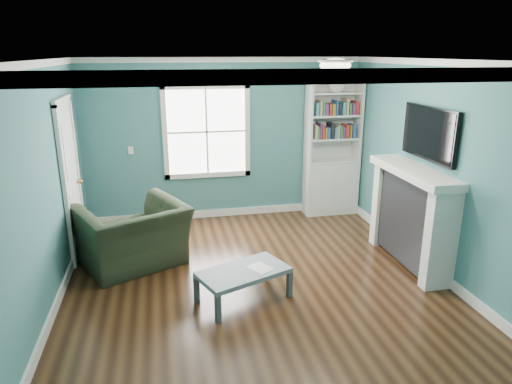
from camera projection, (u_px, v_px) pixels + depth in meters
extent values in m
plane|color=black|center=(257.00, 285.00, 5.46)|extent=(5.00, 5.00, 0.00)
plane|color=#41757C|center=(225.00, 140.00, 7.42)|extent=(4.50, 0.00, 4.50)
plane|color=#41757C|center=(342.00, 292.00, 2.74)|extent=(4.50, 0.00, 4.50)
plane|color=#41757C|center=(41.00, 193.00, 4.64)|extent=(0.00, 5.00, 5.00)
plane|color=#41757C|center=(438.00, 171.00, 5.52)|extent=(0.00, 5.00, 5.00)
plane|color=white|center=(257.00, 60.00, 4.70)|extent=(5.00, 5.00, 0.00)
cube|color=white|center=(227.00, 212.00, 7.77)|extent=(4.50, 0.03, 0.12)
cube|color=white|center=(58.00, 301.00, 5.01)|extent=(0.03, 5.00, 0.12)
cube|color=white|center=(426.00, 264.00, 5.88)|extent=(0.03, 5.00, 0.12)
cube|color=white|center=(224.00, 60.00, 7.03)|extent=(4.50, 0.04, 0.08)
cube|color=white|center=(353.00, 76.00, 2.39)|extent=(4.50, 0.04, 0.08)
cube|color=white|center=(24.00, 65.00, 4.28)|extent=(0.04, 5.00, 0.08)
cube|color=white|center=(450.00, 63.00, 5.14)|extent=(0.04, 5.00, 0.08)
cube|color=white|center=(207.00, 132.00, 7.31)|extent=(1.24, 0.01, 1.34)
cube|color=white|center=(165.00, 133.00, 7.17)|extent=(0.08, 0.06, 1.50)
cube|color=white|center=(247.00, 130.00, 7.43)|extent=(0.08, 0.06, 1.50)
cube|color=white|center=(208.00, 175.00, 7.51)|extent=(1.40, 0.06, 0.08)
cube|color=white|center=(205.00, 87.00, 7.09)|extent=(1.40, 0.06, 0.08)
cube|color=white|center=(207.00, 132.00, 7.30)|extent=(1.24, 0.03, 0.03)
cube|color=white|center=(207.00, 132.00, 7.30)|extent=(0.03, 0.03, 1.34)
cube|color=silver|center=(330.00, 187.00, 7.82)|extent=(0.90, 0.35, 0.90)
cube|color=silver|center=(309.00, 121.00, 7.40)|extent=(0.04, 0.35, 1.40)
cube|color=silver|center=(358.00, 120.00, 7.57)|extent=(0.04, 0.35, 1.40)
cube|color=silver|center=(330.00, 119.00, 7.64)|extent=(0.90, 0.02, 1.40)
cube|color=silver|center=(336.00, 78.00, 7.28)|extent=(0.90, 0.35, 0.04)
cube|color=silver|center=(332.00, 161.00, 7.68)|extent=(0.84, 0.33, 0.03)
cube|color=silver|center=(333.00, 138.00, 7.57)|extent=(0.84, 0.33, 0.03)
cube|color=silver|center=(334.00, 115.00, 7.46)|extent=(0.84, 0.33, 0.03)
cube|color=silver|center=(335.00, 93.00, 7.35)|extent=(0.84, 0.33, 0.03)
cube|color=tan|center=(333.00, 131.00, 7.51)|extent=(0.70, 0.25, 0.22)
cube|color=#33723F|center=(335.00, 108.00, 7.40)|extent=(0.70, 0.25, 0.22)
cylinder|color=beige|center=(337.00, 84.00, 7.26)|extent=(0.26, 0.06, 0.26)
cube|color=black|center=(412.00, 220.00, 5.88)|extent=(0.30, 1.20, 1.10)
cube|color=black|center=(409.00, 235.00, 5.93)|extent=(0.22, 0.65, 0.70)
cube|color=silver|center=(441.00, 240.00, 5.25)|extent=(0.36, 0.16, 1.20)
cube|color=silver|center=(386.00, 204.00, 6.50)|extent=(0.36, 0.16, 1.20)
cube|color=silver|center=(414.00, 172.00, 5.68)|extent=(0.44, 1.58, 0.10)
cube|color=black|center=(429.00, 133.00, 5.57)|extent=(0.06, 1.10, 0.65)
cube|color=silver|center=(71.00, 182.00, 6.04)|extent=(0.04, 0.80, 2.05)
cube|color=white|center=(65.00, 192.00, 5.62)|extent=(0.05, 0.08, 2.13)
cube|color=white|center=(77.00, 174.00, 6.46)|extent=(0.05, 0.08, 2.13)
cube|color=white|center=(62.00, 101.00, 5.73)|extent=(0.05, 0.98, 0.08)
sphere|color=#BF8C3F|center=(80.00, 181.00, 6.35)|extent=(0.07, 0.07, 0.07)
ellipsoid|color=white|center=(335.00, 65.00, 4.98)|extent=(0.34, 0.34, 0.15)
cylinder|color=white|center=(336.00, 61.00, 4.97)|extent=(0.38, 0.38, 0.03)
cube|color=white|center=(131.00, 150.00, 7.14)|extent=(0.08, 0.01, 0.12)
imported|color=black|center=(132.00, 225.00, 5.85)|extent=(1.48, 1.27, 1.09)
cube|color=#434850|center=(218.00, 309.00, 4.68)|extent=(0.07, 0.07, 0.30)
cube|color=#434850|center=(289.00, 284.00, 5.18)|extent=(0.07, 0.07, 0.30)
cube|color=#434850|center=(197.00, 289.00, 5.07)|extent=(0.07, 0.07, 0.30)
cube|color=#434850|center=(265.00, 268.00, 5.57)|extent=(0.07, 0.07, 0.30)
cube|color=slate|center=(243.00, 272.00, 5.07)|extent=(1.12, 0.87, 0.05)
cube|color=white|center=(260.00, 268.00, 5.12)|extent=(0.31, 0.33, 0.00)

